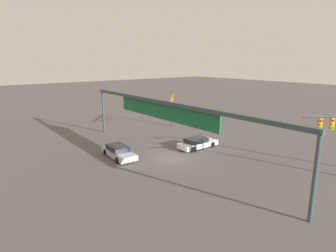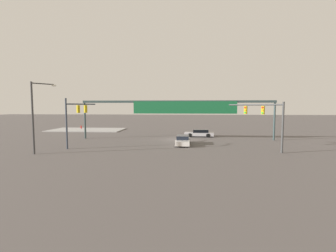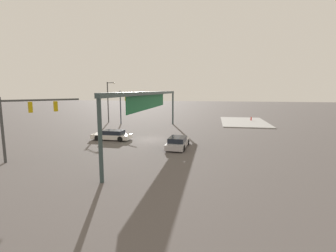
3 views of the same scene
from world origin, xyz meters
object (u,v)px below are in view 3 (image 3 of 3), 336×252
object	(u,v)px
traffic_signal_near_corner	(26,115)
sedan_car_approaching	(112,135)
traffic_signal_opposite_side	(124,102)
streetlamp_curved_arm	(109,99)
sedan_car_waiting_far	(178,142)
fire_hydrant_on_curb	(251,119)

from	to	relation	value
traffic_signal_near_corner	sedan_car_approaching	size ratio (longest dim) A/B	1.15
traffic_signal_near_corner	traffic_signal_opposite_side	xyz separation A→B (m)	(22.40, -0.63, 0.04)
traffic_signal_near_corner	streetlamp_curved_arm	world-z (taller)	streetlamp_curved_arm
traffic_signal_opposite_side	sedan_car_approaching	distance (m)	13.86
sedan_car_waiting_far	fire_hydrant_on_curb	world-z (taller)	sedan_car_waiting_far
streetlamp_curved_arm	sedan_car_approaching	distance (m)	17.43
traffic_signal_opposite_side	sedan_car_approaching	bearing A→B (deg)	-44.70
traffic_signal_near_corner	traffic_signal_opposite_side	size ratio (longest dim) A/B	0.92
traffic_signal_near_corner	fire_hydrant_on_curb	size ratio (longest dim) A/B	7.79
traffic_signal_opposite_side	traffic_signal_near_corner	bearing A→B (deg)	-60.10
sedan_car_approaching	streetlamp_curved_arm	bearing A→B (deg)	-64.00
streetlamp_curved_arm	traffic_signal_near_corner	bearing A→B (deg)	-46.92
traffic_signal_near_corner	streetlamp_curved_arm	xyz separation A→B (m)	(24.77, 3.33, 0.50)
traffic_signal_opposite_side	sedan_car_waiting_far	world-z (taller)	traffic_signal_opposite_side
sedan_car_approaching	sedan_car_waiting_far	bearing A→B (deg)	163.71
traffic_signal_near_corner	fire_hydrant_on_curb	distance (m)	39.59
fire_hydrant_on_curb	traffic_signal_opposite_side	bearing A→B (deg)	112.20
traffic_signal_near_corner	traffic_signal_opposite_side	world-z (taller)	traffic_signal_opposite_side
traffic_signal_opposite_side	fire_hydrant_on_curb	distance (m)	24.90
traffic_signal_near_corner	fire_hydrant_on_curb	world-z (taller)	traffic_signal_near_corner
sedan_car_waiting_far	fire_hydrant_on_curb	bearing A→B (deg)	-20.93
traffic_signal_opposite_side	sedan_car_approaching	size ratio (longest dim) A/B	1.24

